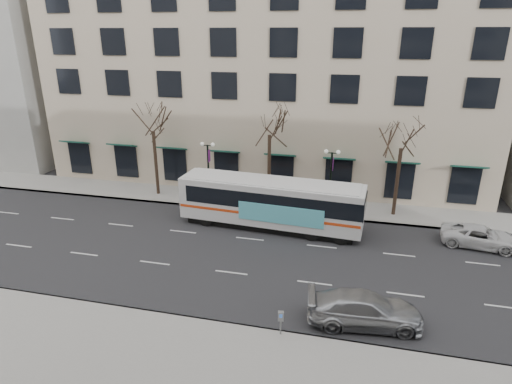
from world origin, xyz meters
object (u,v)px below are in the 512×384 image
(tree_far_left, at_px, (152,120))
(city_bus, at_px, (272,202))
(tree_far_right, at_px, (403,136))
(white_pickup, at_px, (480,237))
(lamp_post_left, at_px, (209,169))
(silver_car, at_px, (365,309))
(tree_far_mid, at_px, (270,123))
(pay_station, at_px, (281,318))
(lamp_post_right, at_px, (331,178))

(tree_far_left, relative_size, city_bus, 0.62)
(tree_far_right, height_order, white_pickup, tree_far_right)
(tree_far_right, bearing_deg, tree_far_left, 180.00)
(lamp_post_left, relative_size, silver_car, 0.93)
(tree_far_mid, height_order, silver_car, tree_far_mid)
(tree_far_mid, relative_size, silver_car, 1.52)
(lamp_post_left, bearing_deg, white_pickup, -9.33)
(lamp_post_left, xyz_separation_m, white_pickup, (20.33, -3.34, -2.25))
(city_bus, height_order, pay_station, city_bus)
(silver_car, distance_m, white_pickup, 12.74)
(tree_far_mid, relative_size, pay_station, 6.81)
(city_bus, distance_m, pay_station, 12.26)
(white_pickup, xyz_separation_m, pay_station, (-11.44, -12.16, 0.37))
(silver_car, distance_m, pay_station, 4.31)
(tree_far_mid, bearing_deg, pay_station, -76.37)
(tree_far_mid, bearing_deg, silver_car, -61.34)
(white_pickup, bearing_deg, pay_station, 144.68)
(lamp_post_left, height_order, silver_car, lamp_post_left)
(lamp_post_right, bearing_deg, tree_far_mid, 173.17)
(lamp_post_right, height_order, silver_car, lamp_post_right)
(tree_far_mid, bearing_deg, white_pickup, -14.41)
(silver_car, relative_size, pay_station, 4.48)
(tree_far_left, bearing_deg, tree_far_right, 0.00)
(tree_far_left, bearing_deg, silver_car, -38.60)
(lamp_post_left, distance_m, lamp_post_right, 10.00)
(tree_far_right, bearing_deg, lamp_post_right, -173.15)
(tree_far_right, bearing_deg, city_bus, -154.74)
(tree_far_left, distance_m, lamp_post_left, 6.29)
(pay_station, bearing_deg, tree_far_left, 122.08)
(lamp_post_right, bearing_deg, city_bus, -137.40)
(city_bus, distance_m, silver_car, 12.04)
(tree_far_mid, bearing_deg, city_bus, -75.47)
(city_bus, bearing_deg, lamp_post_right, 46.91)
(lamp_post_left, relative_size, white_pickup, 1.05)
(tree_far_mid, xyz_separation_m, lamp_post_right, (5.01, -0.60, -3.96))
(tree_far_left, height_order, lamp_post_right, tree_far_left)
(tree_far_left, bearing_deg, lamp_post_right, -2.29)
(tree_far_mid, distance_m, white_pickup, 17.01)
(tree_far_mid, xyz_separation_m, pay_station, (3.90, -16.10, -5.85))
(tree_far_mid, relative_size, lamp_post_left, 1.64)
(city_bus, bearing_deg, pay_station, -72.39)
(tree_far_right, height_order, lamp_post_left, tree_far_right)
(lamp_post_left, xyz_separation_m, city_bus, (6.08, -3.60, -0.97))
(lamp_post_right, bearing_deg, white_pickup, -17.92)
(lamp_post_left, xyz_separation_m, silver_car, (12.73, -13.57, -2.13))
(tree_far_left, relative_size, lamp_post_right, 1.60)
(lamp_post_left, distance_m, pay_station, 17.97)
(tree_far_left, distance_m, tree_far_mid, 10.00)
(tree_far_left, relative_size, silver_car, 1.48)
(lamp_post_right, height_order, city_bus, lamp_post_right)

